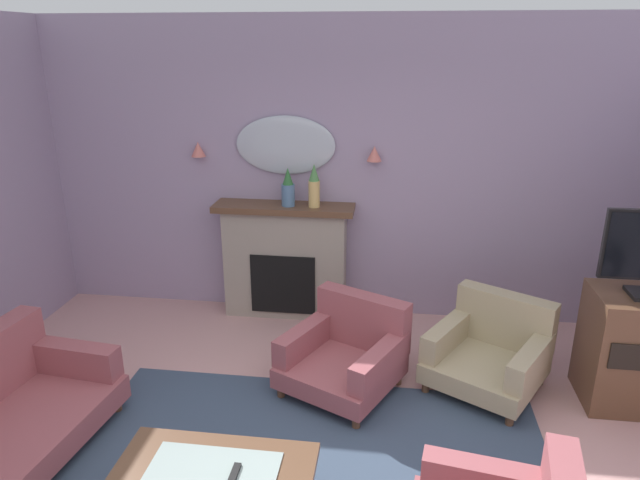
# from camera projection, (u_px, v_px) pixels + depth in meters

# --- Properties ---
(wall_back) EXTENTS (6.88, 0.10, 2.90)m
(wall_back) POSITION_uv_depth(u_px,v_px,m) (344.00, 172.00, 5.51)
(wall_back) COLOR #9E8CA8
(wall_back) RESTS_ON ground
(fireplace) EXTENTS (1.36, 0.36, 1.16)m
(fireplace) POSITION_uv_depth(u_px,v_px,m) (285.00, 262.00, 5.66)
(fireplace) COLOR gray
(fireplace) RESTS_ON ground
(mantel_vase_centre) EXTENTS (0.13, 0.13, 0.37)m
(mantel_vase_centre) POSITION_uv_depth(u_px,v_px,m) (288.00, 189.00, 5.38)
(mantel_vase_centre) COLOR #4C7093
(mantel_vase_centre) RESTS_ON fireplace
(mantel_vase_left) EXTENTS (0.11, 0.11, 0.41)m
(mantel_vase_left) POSITION_uv_depth(u_px,v_px,m) (314.00, 186.00, 5.34)
(mantel_vase_left) COLOR tan
(mantel_vase_left) RESTS_ON fireplace
(wall_mirror) EXTENTS (0.96, 0.06, 0.56)m
(wall_mirror) POSITION_uv_depth(u_px,v_px,m) (285.00, 145.00, 5.42)
(wall_mirror) COLOR #B2BCC6
(wall_sconce_left) EXTENTS (0.14, 0.14, 0.14)m
(wall_sconce_left) POSITION_uv_depth(u_px,v_px,m) (198.00, 149.00, 5.50)
(wall_sconce_left) COLOR #D17066
(wall_sconce_right) EXTENTS (0.14, 0.14, 0.14)m
(wall_sconce_right) POSITION_uv_depth(u_px,v_px,m) (374.00, 154.00, 5.28)
(wall_sconce_right) COLOR #D17066
(coffee_table) EXTENTS (1.10, 0.60, 0.45)m
(coffee_table) POSITION_uv_depth(u_px,v_px,m) (214.00, 478.00, 3.11)
(coffee_table) COLOR brown
(coffee_table) RESTS_ON ground
(tv_remote) EXTENTS (0.04, 0.16, 0.02)m
(tv_remote) POSITION_uv_depth(u_px,v_px,m) (234.00, 475.00, 3.05)
(tv_remote) COLOR black
(tv_remote) RESTS_ON coffee_table
(armchair_by_coffee_table) EXTENTS (1.10, 1.11, 0.71)m
(armchair_by_coffee_table) POSITION_uv_depth(u_px,v_px,m) (491.00, 350.00, 4.56)
(armchair_by_coffee_table) COLOR tan
(armchair_by_coffee_table) RESTS_ON ground
(armchair_beside_couch) EXTENTS (1.08, 1.09, 0.71)m
(armchair_beside_couch) POSITION_uv_depth(u_px,v_px,m) (347.00, 352.00, 4.54)
(armchair_beside_couch) COLOR #934C51
(armchair_beside_couch) RESTS_ON ground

